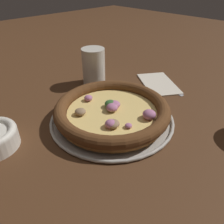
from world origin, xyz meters
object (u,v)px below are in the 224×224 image
Objects in this scene: drinking_cup at (94,66)px; napkin at (158,83)px; pizza at (112,110)px; fork at (162,84)px; pizza_tray at (112,118)px.

napkin is at bearing 42.70° from drinking_cup.
pizza is 1.47× the size of napkin.
fork is at bearing 44.13° from napkin.
pizza is 1.65× the size of fork.
pizza is at bearing 110.75° from fork.
drinking_cup is at bearing 150.95° from pizza.
drinking_cup is (-0.20, 0.11, 0.03)m from pizza.
pizza is at bearing -24.05° from pizza_tray.
napkin is 0.01m from fork.
drinking_cup reaches higher than fork.
fork is (-0.03, 0.26, -0.00)m from pizza_tray.
fork is at bearing 96.51° from pizza_tray.
fork is (0.17, 0.15, -0.06)m from drinking_cup.
pizza_tray is 1.79× the size of fork.
pizza reaches higher than napkin.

